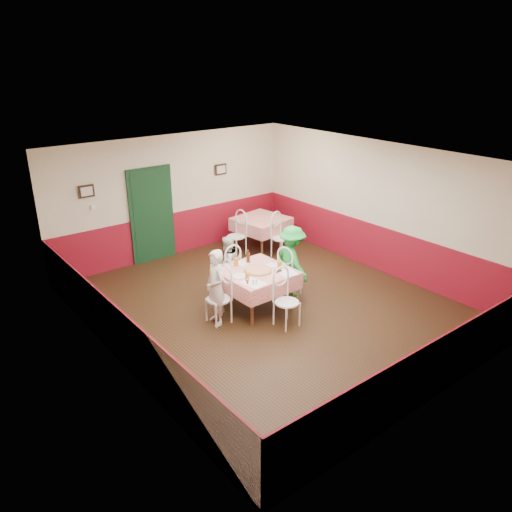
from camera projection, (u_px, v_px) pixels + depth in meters
floor at (270, 306)px, 9.45m from camera, size 7.00×7.00×0.00m
ceiling at (271, 159)px, 8.39m from camera, size 7.00×7.00×0.00m
back_wall at (173, 196)px, 11.47m from camera, size 6.00×0.10×2.80m
front_wall at (445, 311)px, 6.38m from camera, size 6.00×0.10×2.80m
left_wall at (111, 281)px, 7.21m from camera, size 0.10×7.00×2.80m
right_wall at (378, 207)px, 10.64m from camera, size 0.10×7.00×2.80m
wainscot_back at (176, 233)px, 11.80m from camera, size 6.00×0.03×1.00m
wainscot_front at (435, 369)px, 6.73m from camera, size 6.00×0.03×1.00m
wainscot_left at (118, 334)px, 7.55m from camera, size 0.03×7.00×1.00m
wainscot_right at (374, 247)px, 10.97m from camera, size 0.03×7.00×1.00m
door at (152, 216)px, 11.22m from camera, size 0.96×0.06×2.10m
picture_left at (86, 191)px, 10.12m from camera, size 0.32×0.03×0.26m
picture_right at (221, 169)px, 12.00m from camera, size 0.32×0.03×0.26m
thermostat at (93, 207)px, 10.31m from camera, size 0.10×0.03×0.10m
main_table at (256, 290)px, 9.27m from camera, size 1.24×1.24×0.77m
second_table at (261, 233)px, 12.17m from camera, size 1.27×1.27×0.77m
chair_left at (218, 299)px, 8.74m from camera, size 0.43×0.43×0.90m
chair_right at (290, 274)px, 9.74m from camera, size 0.51×0.51×0.90m
chair_far at (229, 271)px, 9.85m from camera, size 0.46×0.46×0.90m
chair_near at (287, 302)px, 8.63m from camera, size 0.43×0.43×0.90m
chair_second_a at (236, 237)px, 11.72m from camera, size 0.48×0.48×0.90m
chair_second_b at (281, 238)px, 11.60m from camera, size 0.48×0.48×0.90m
pizza at (258, 270)px, 9.11m from camera, size 0.51×0.51×0.03m
plate_left at (239, 276)px, 8.88m from camera, size 0.25×0.25×0.01m
plate_right at (273, 265)px, 9.33m from camera, size 0.25×0.25×0.01m
plate_far at (243, 263)px, 9.42m from camera, size 0.25×0.25×0.01m
glass_a at (247, 277)px, 8.70m from camera, size 0.08×0.08×0.14m
glass_b at (280, 265)px, 9.18m from camera, size 0.08×0.08×0.15m
glass_c at (236, 262)px, 9.30m from camera, size 0.08×0.08×0.15m
beer_bottle at (248, 257)px, 9.42m from camera, size 0.07×0.07×0.25m
shaker_a at (253, 282)px, 8.56m from camera, size 0.04×0.04×0.09m
shaker_b at (256, 282)px, 8.56m from camera, size 0.04×0.04×0.09m
shaker_c at (248, 282)px, 8.58m from camera, size 0.04×0.04×0.09m
menu_left at (253, 283)px, 8.63m from camera, size 0.36×0.44×0.00m
menu_right at (287, 272)px, 9.07m from camera, size 0.37×0.45×0.00m
wallet at (278, 271)px, 9.09m from camera, size 0.11×0.09×0.02m
diner_left at (216, 288)px, 8.62m from camera, size 0.41×0.55×1.38m
diner_far at (227, 264)px, 9.83m from camera, size 0.65×0.55×1.17m
diner_right at (292, 261)px, 9.67m from camera, size 0.68×0.99×1.42m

